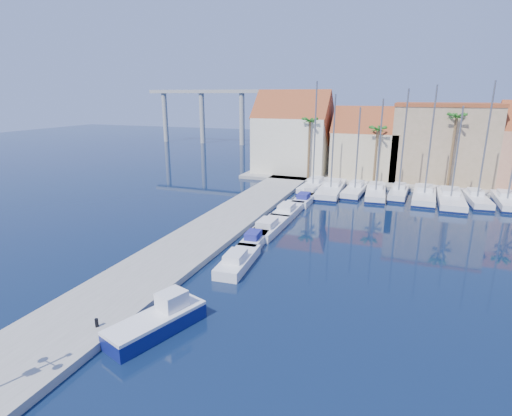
{
  "coord_description": "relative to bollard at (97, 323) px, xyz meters",
  "views": [
    {
      "loc": [
        8.3,
        -18.62,
        13.16
      ],
      "look_at": [
        -4.39,
        14.73,
        3.0
      ],
      "focal_mm": 28.0,
      "sensor_mm": 36.0,
      "label": 1
    }
  ],
  "objects": [
    {
      "name": "palm_0",
      "position": [
        1.19,
        45.24,
        8.33
      ],
      "size": [
        2.6,
        2.6,
        10.15
      ],
      "color": "brown",
      "rests_on": "shore_north"
    },
    {
      "name": "motorboat_west_2",
      "position": [
        3.32,
        20.29,
        -0.24
      ],
      "size": [
        2.33,
        7.01,
        1.4
      ],
      "rotation": [
        0.0,
        0.0,
        -0.01
      ],
      "color": "white",
      "rests_on": "ground"
    },
    {
      "name": "motorboat_west_0",
      "position": [
        3.74,
        11.42,
        -0.24
      ],
      "size": [
        2.36,
        6.23,
        1.4
      ],
      "rotation": [
        0.0,
        0.0,
        0.07
      ],
      "color": "white",
      "rests_on": "ground"
    },
    {
      "name": "fishing_boat",
      "position": [
        3.08,
        1.54,
        -0.06
      ],
      "size": [
        3.8,
        6.25,
        2.08
      ],
      "rotation": [
        0.0,
        0.0,
        -0.33
      ],
      "color": "navy",
      "rests_on": "ground"
    },
    {
      "name": "shore_north",
      "position": [
        17.19,
        51.24,
        -0.5
      ],
      "size": [
        54.0,
        16.0,
        0.5
      ],
      "primitive_type": "cube",
      "color": "gray",
      "rests_on": "ground"
    },
    {
      "name": "sailboat_8",
      "position": [
        27.42,
        39.93,
        -0.1
      ],
      "size": [
        2.41,
        8.87,
        14.77
      ],
      "rotation": [
        0.0,
        0.0,
        -0.01
      ],
      "color": "white",
      "rests_on": "ground"
    },
    {
      "name": "sailboat_2",
      "position": [
        9.31,
        39.37,
        -0.16
      ],
      "size": [
        2.9,
        8.99,
        11.6
      ],
      "rotation": [
        0.0,
        0.0,
        -0.06
      ],
      "color": "white",
      "rests_on": "ground"
    },
    {
      "name": "sailboat_1",
      "position": [
        6.09,
        38.79,
        -0.17
      ],
      "size": [
        3.37,
        11.31,
        13.23
      ],
      "rotation": [
        0.0,
        0.0,
        0.04
      ],
      "color": "white",
      "rests_on": "ground"
    },
    {
      "name": "motorboat_west_5",
      "position": [
        3.96,
        36.17,
        -0.24
      ],
      "size": [
        2.41,
        6.14,
        1.4
      ],
      "rotation": [
        0.0,
        0.0,
        -0.08
      ],
      "color": "white",
      "rests_on": "ground"
    },
    {
      "name": "sailboat_5",
      "position": [
        18.08,
        39.66,
        -0.15
      ],
      "size": [
        3.19,
        10.49,
        14.33
      ],
      "rotation": [
        0.0,
        0.0,
        -0.04
      ],
      "color": "white",
      "rests_on": "ground"
    },
    {
      "name": "ground",
      "position": [
        7.19,
        3.24,
        -0.75
      ],
      "size": [
        260.0,
        260.0,
        0.0
      ],
      "primitive_type": "plane",
      "color": "black",
      "rests_on": "ground"
    },
    {
      "name": "palm_1",
      "position": [
        11.19,
        45.24,
        7.39
      ],
      "size": [
        2.6,
        2.6,
        9.15
      ],
      "color": "brown",
      "rests_on": "shore_north"
    },
    {
      "name": "building_2",
      "position": [
        20.19,
        51.24,
        5.51
      ],
      "size": [
        14.2,
        10.2,
        11.5
      ],
      "color": "#9C8760",
      "rests_on": "shore_north"
    },
    {
      "name": "quay_west",
      "position": [
        -1.81,
        16.74,
        -0.5
      ],
      "size": [
        6.0,
        77.0,
        0.5
      ],
      "primitive_type": "cube",
      "color": "gray",
      "rests_on": "ground"
    },
    {
      "name": "sailboat_4",
      "position": [
        14.91,
        39.98,
        -0.1
      ],
      "size": [
        2.6,
        8.21,
        13.91
      ],
      "rotation": [
        0.0,
        0.0,
        -0.06
      ],
      "color": "white",
      "rests_on": "ground"
    },
    {
      "name": "motorboat_west_6",
      "position": [
        3.53,
        41.24,
        -0.24
      ],
      "size": [
        2.07,
        5.92,
        1.4
      ],
      "rotation": [
        0.0,
        0.0,
        0.03
      ],
      "color": "white",
      "rests_on": "ground"
    },
    {
      "name": "sailboat_7",
      "position": [
        24.11,
        39.73,
        -0.09
      ],
      "size": [
        2.98,
        8.74,
        14.74
      ],
      "rotation": [
        0.0,
        0.0,
        0.08
      ],
      "color": "white",
      "rests_on": "ground"
    },
    {
      "name": "motorboat_west_3",
      "position": [
        3.43,
        26.58,
        -0.24
      ],
      "size": [
        2.22,
        6.8,
        1.4
      ],
      "rotation": [
        0.0,
        0.0,
        -0.01
      ],
      "color": "white",
      "rests_on": "ground"
    },
    {
      "name": "sailboat_3",
      "position": [
        12.0,
        39.06,
        -0.15
      ],
      "size": [
        3.05,
        9.56,
        12.69
      ],
      "rotation": [
        0.0,
        0.0,
        0.06
      ],
      "color": "white",
      "rests_on": "ground"
    },
    {
      "name": "building_0",
      "position": [
        -2.81,
        50.24,
        5.78
      ],
      "size": [
        12.3,
        9.0,
        13.5
      ],
      "color": "beige",
      "rests_on": "shore_north"
    },
    {
      "name": "bollard",
      "position": [
        0.0,
        0.0,
        0.0
      ],
      "size": [
        0.2,
        0.2,
        0.5
      ],
      "primitive_type": "cylinder",
      "color": "black",
      "rests_on": "quay_west"
    },
    {
      "name": "motorboat_west_4",
      "position": [
        3.94,
        32.11,
        -0.24
      ],
      "size": [
        1.94,
        5.88,
        1.4
      ],
      "rotation": [
        0.0,
        0.0,
        -0.01
      ],
      "color": "white",
      "rests_on": "ground"
    },
    {
      "name": "sailboat_0",
      "position": [
        3.36,
        39.94,
        -0.11
      ],
      "size": [
        2.94,
        9.25,
        14.9
      ],
      "rotation": [
        0.0,
        0.0,
        -0.06
      ],
      "color": "white",
      "rests_on": "ground"
    },
    {
      "name": "viaduct",
      "position": [
        -31.88,
        85.24,
        9.5
      ],
      "size": [
        48.0,
        2.2,
        14.45
      ],
      "color": "#9E9E99",
      "rests_on": "ground"
    },
    {
      "name": "motorboat_west_1",
      "position": [
        3.28,
        16.38,
        -0.24
      ],
      "size": [
        2.01,
        5.31,
        1.4
      ],
      "rotation": [
        0.0,
        0.0,
        0.07
      ],
      "color": "white",
      "rests_on": "ground"
    },
    {
      "name": "palm_2",
      "position": [
        21.19,
        45.24,
        9.27
      ],
      "size": [
        2.6,
        2.6,
        11.15
      ],
      "color": "brown",
      "rests_on": "shore_north"
    },
    {
      "name": "sailboat_6",
      "position": [
        21.11,
        38.97,
        -0.19
      ],
      "size": [
        3.06,
        11.34,
        11.91
      ],
      "rotation": [
        0.0,
        0.0,
        -0.01
      ],
      "color": "white",
      "rests_on": "ground"
    },
    {
      "name": "building_1",
      "position": [
        9.19,
        50.24,
        4.55
      ],
      "size": [
        10.3,
        8.0,
        11.0
      ],
      "color": "beige",
      "rests_on": "shore_north"
    }
  ]
}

